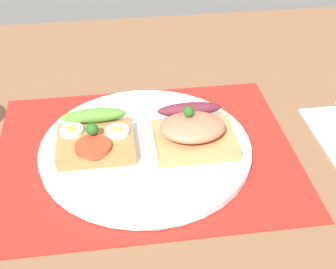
{
  "coord_description": "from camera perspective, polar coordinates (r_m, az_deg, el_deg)",
  "views": [
    {
      "loc": [
        -4.0,
        -49.98,
        40.49
      ],
      "look_at": [
        3.0,
        0.0,
        2.83
      ],
      "focal_mm": 51.54,
      "sensor_mm": 36.0,
      "label": 1
    }
  ],
  "objects": [
    {
      "name": "ground_plane",
      "position": [
        0.65,
        -2.61,
        -3.33
      ],
      "size": [
        120.0,
        90.0,
        3.2
      ],
      "primitive_type": "cube",
      "color": "brown"
    },
    {
      "name": "placemat",
      "position": [
        0.64,
        -2.65,
        -2.14
      ],
      "size": [
        39.45,
        31.13,
        0.3
      ],
      "primitive_type": "cube",
      "color": "maroon",
      "rests_on": "ground_plane"
    },
    {
      "name": "plate",
      "position": [
        0.64,
        -2.66,
        -1.67
      ],
      "size": [
        27.94,
        27.94,
        1.03
      ],
      "primitive_type": "cylinder",
      "color": "white",
      "rests_on": "placemat"
    },
    {
      "name": "sandwich_egg_tomato",
      "position": [
        0.63,
        -8.61,
        -0.62
      ],
      "size": [
        9.85,
        9.33,
        4.13
      ],
      "color": "olive",
      "rests_on": "plate"
    },
    {
      "name": "sandwich_salmon",
      "position": [
        0.63,
        3.01,
        0.42
      ],
      "size": [
        10.37,
        9.6,
        5.55
      ],
      "color": "#AC7E4B",
      "rests_on": "plate"
    }
  ]
}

